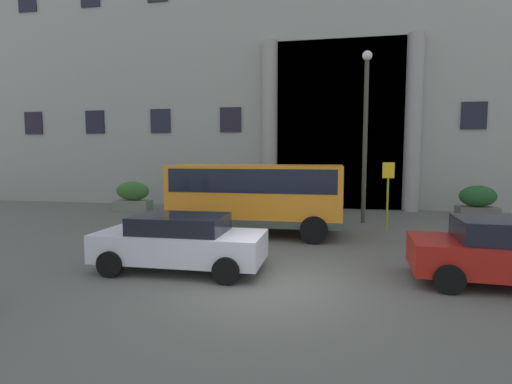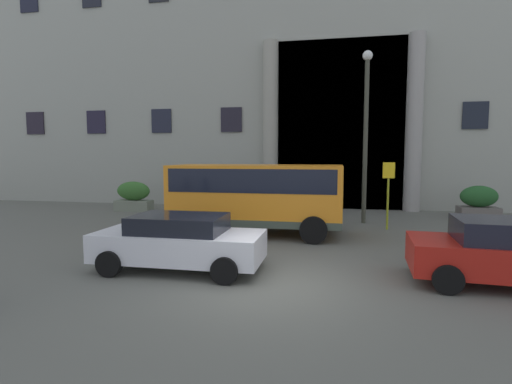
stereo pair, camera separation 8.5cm
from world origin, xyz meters
The scene contains 12 objects.
ground_plane centered at (0.00, 0.00, -0.06)m, with size 80.00×64.00×0.12m, color #5C5D54.
office_building_facade centered at (0.00, 17.48, 10.92)m, with size 41.29×9.64×21.85m.
orange_minibus centered at (-1.27, 5.50, 1.51)m, with size 6.07×2.75×2.50m.
bus_stop_sign centered at (3.50, 7.28, 1.60)m, with size 0.44×0.08×2.58m.
hedge_planter_entrance_left centered at (-8.62, 10.18, 0.73)m, with size 1.85×0.80×1.51m.
hedge_planter_far_east centered at (-5.06, 10.59, 0.68)m, with size 1.47×0.80×1.41m.
hedge_planter_east centered at (7.83, 10.65, 0.73)m, with size 1.64×0.95×1.51m.
parked_coupe_end centered at (-2.30, 0.70, 0.72)m, with size 4.14×1.94×1.38m.
parked_sedan_second centered at (5.22, 0.90, 0.75)m, with size 4.21×2.23×1.46m.
motorcycle_near_kerb centered at (-2.79, 3.39, 0.46)m, with size 2.01×0.55×0.89m.
scooter_by_planter centered at (6.13, 3.38, 0.45)m, with size 1.90×0.72×0.89m.
lamppost_plaza_centre centered at (2.72, 8.61, 4.16)m, with size 0.40×0.40×7.08m.
Camera 1 is at (1.32, -8.37, 2.85)m, focal length 27.63 mm.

